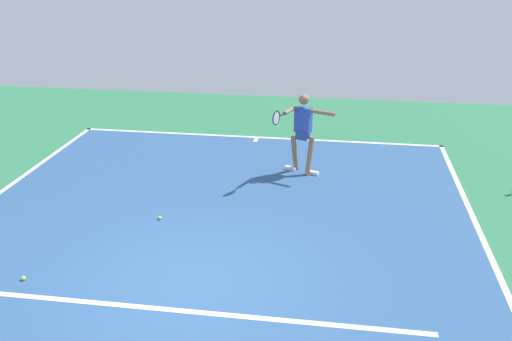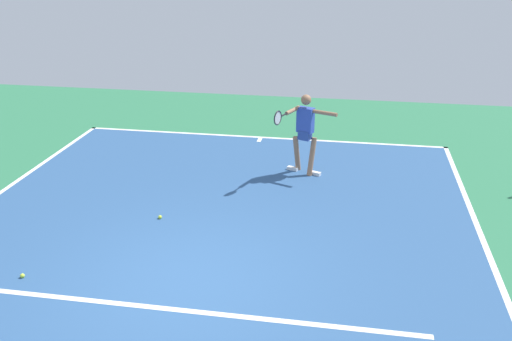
{
  "view_description": "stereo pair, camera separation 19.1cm",
  "coord_description": "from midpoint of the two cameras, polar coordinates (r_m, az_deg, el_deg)",
  "views": [
    {
      "loc": [
        -2.05,
        6.87,
        4.62
      ],
      "look_at": [
        -0.65,
        -2.27,
        0.9
      ],
      "focal_mm": 39.96,
      "sensor_mm": 36.0,
      "label": 1
    },
    {
      "loc": [
        -2.24,
        6.83,
        4.62
      ],
      "look_at": [
        -0.65,
        -2.27,
        0.9
      ],
      "focal_mm": 39.96,
      "sensor_mm": 36.0,
      "label": 2
    }
  ],
  "objects": [
    {
      "name": "ground_plane",
      "position": [
        8.54,
        -6.4,
        -11.01
      ],
      "size": [
        21.79,
        21.79,
        0.0
      ],
      "primitive_type": "plane",
      "color": "#2D754C"
    },
    {
      "name": "court_line_centre_mark",
      "position": [
        14.31,
        0.74,
        3.1
      ],
      "size": [
        0.1,
        0.3,
        0.01
      ],
      "primitive_type": "cube",
      "color": "white",
      "rests_on": "ground_plane"
    },
    {
      "name": "tennis_ball_near_service_line",
      "position": [
        10.37,
        -9.06,
        -4.62
      ],
      "size": [
        0.07,
        0.07,
        0.07
      ],
      "primitive_type": "sphere",
      "color": "#CCE033",
      "rests_on": "ground_plane"
    },
    {
      "name": "court_line_service",
      "position": [
        8.0,
        -7.77,
        -13.59
      ],
      "size": [
        6.87,
        0.1,
        0.01
      ],
      "primitive_type": "cube",
      "color": "white",
      "rests_on": "ground_plane"
    },
    {
      "name": "court_surface",
      "position": [
        8.54,
        -6.4,
        -10.99
      ],
      "size": [
        9.16,
        13.54,
        0.0
      ],
      "primitive_type": "cube",
      "color": "#2D5484",
      "rests_on": "ground_plane"
    },
    {
      "name": "tennis_player",
      "position": [
        11.96,
        5.35,
        4.14
      ],
      "size": [
        1.21,
        1.12,
        1.73
      ],
      "rotation": [
        0.0,
        0.0,
        -0.37
      ],
      "color": "#9E7051",
      "rests_on": "ground_plane"
    },
    {
      "name": "tennis_ball_by_baseline",
      "position": [
        9.2,
        -21.78,
        -9.75
      ],
      "size": [
        0.07,
        0.07,
        0.07
      ],
      "primitive_type": "sphere",
      "color": "#C6E53D",
      "rests_on": "ground_plane"
    },
    {
      "name": "court_line_baseline_near",
      "position": [
        14.49,
        0.87,
        3.35
      ],
      "size": [
        9.16,
        0.1,
        0.01
      ],
      "primitive_type": "cube",
      "color": "white",
      "rests_on": "ground_plane"
    }
  ]
}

